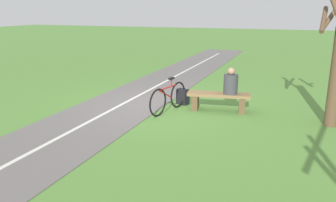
{
  "coord_description": "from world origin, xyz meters",
  "views": [
    {
      "loc": [
        -3.36,
        8.49,
        2.65
      ],
      "look_at": [
        -0.95,
        2.1,
        0.78
      ],
      "focal_mm": 35.91,
      "sensor_mm": 36.0,
      "label": 1
    }
  ],
  "objects_px": {
    "bench": "(219,99)",
    "person_seated": "(231,83)",
    "bicycle": "(168,98)",
    "backpack": "(183,97)"
  },
  "relations": [
    {
      "from": "bicycle",
      "to": "person_seated",
      "type": "bearing_deg",
      "value": 123.73
    },
    {
      "from": "bicycle",
      "to": "backpack",
      "type": "distance_m",
      "value": 0.86
    },
    {
      "from": "bench",
      "to": "person_seated",
      "type": "relative_size",
      "value": 2.45
    },
    {
      "from": "bench",
      "to": "backpack",
      "type": "relative_size",
      "value": 3.85
    },
    {
      "from": "bench",
      "to": "backpack",
      "type": "height_order",
      "value": "bench"
    },
    {
      "from": "person_seated",
      "to": "bicycle",
      "type": "relative_size",
      "value": 0.42
    },
    {
      "from": "bench",
      "to": "person_seated",
      "type": "distance_m",
      "value": 0.54
    },
    {
      "from": "bench",
      "to": "bicycle",
      "type": "xyz_separation_m",
      "value": [
        1.23,
        0.54,
        0.05
      ]
    },
    {
      "from": "bicycle",
      "to": "backpack",
      "type": "bearing_deg",
      "value": -176.39
    },
    {
      "from": "bench",
      "to": "backpack",
      "type": "distance_m",
      "value": 1.14
    }
  ]
}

